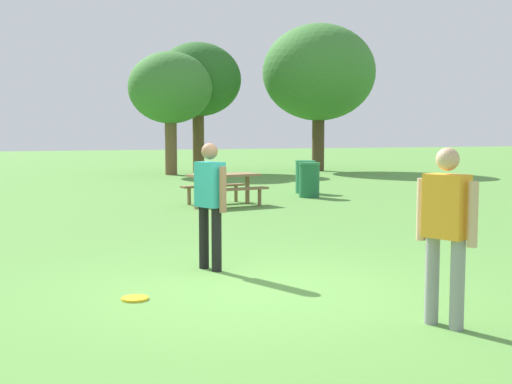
% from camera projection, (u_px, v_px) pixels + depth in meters
% --- Properties ---
extents(ground_plane, '(120.00, 120.00, 0.00)m').
position_uv_depth(ground_plane, '(252.00, 290.00, 7.42)').
color(ground_plane, '#568E3D').
extents(person_thrower, '(0.34, 0.58, 1.64)m').
position_uv_depth(person_thrower, '(210.00, 197.00, 8.42)').
color(person_thrower, black).
rests_on(person_thrower, ground).
extents(person_catcher, '(0.34, 0.58, 1.64)m').
position_uv_depth(person_catcher, '(446.00, 225.00, 5.93)').
color(person_catcher, gray).
rests_on(person_catcher, ground).
extents(frisbee, '(0.29, 0.29, 0.03)m').
position_uv_depth(frisbee, '(135.00, 298.00, 6.98)').
color(frisbee, yellow).
rests_on(frisbee, ground).
extents(picnic_table_near, '(1.91, 1.67, 0.77)m').
position_uv_depth(picnic_table_near, '(224.00, 182.00, 15.97)').
color(picnic_table_near, olive).
rests_on(picnic_table_near, ground).
extents(trash_can_beside_table, '(0.59, 0.59, 0.96)m').
position_uv_depth(trash_can_beside_table, '(305.00, 177.00, 19.22)').
color(trash_can_beside_table, '#237047').
rests_on(trash_can_beside_table, ground).
extents(trash_can_further_along, '(0.59, 0.59, 0.96)m').
position_uv_depth(trash_can_further_along, '(309.00, 180.00, 17.98)').
color(trash_can_further_along, '#1E663D').
rests_on(trash_can_further_along, ground).
extents(tree_far_right, '(3.51, 3.51, 5.13)m').
position_uv_depth(tree_far_right, '(170.00, 89.00, 27.34)').
color(tree_far_right, brown).
rests_on(tree_far_right, ground).
extents(tree_slender_mid, '(3.83, 3.83, 5.75)m').
position_uv_depth(tree_slender_mid, '(198.00, 80.00, 29.07)').
color(tree_slender_mid, brown).
rests_on(tree_slender_mid, ground).
extents(tree_back_left, '(5.19, 5.19, 6.73)m').
position_uv_depth(tree_back_left, '(319.00, 73.00, 30.14)').
color(tree_back_left, '#4C3823').
rests_on(tree_back_left, ground).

